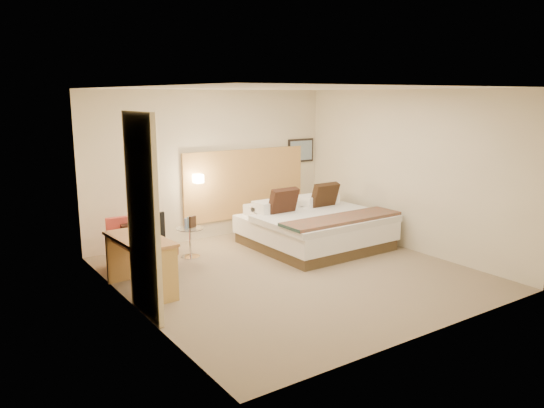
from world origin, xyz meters
TOP-DOWN VIEW (x-y plane):
  - floor at (0.00, 0.00)m, footprint 4.80×5.00m
  - ceiling at (0.00, 0.00)m, footprint 4.80×5.00m
  - wall_back at (0.00, 2.51)m, footprint 4.80×0.02m
  - wall_front at (0.00, -2.51)m, footprint 4.80×0.02m
  - wall_left at (-2.41, 0.00)m, footprint 0.02×5.00m
  - wall_right at (2.41, 0.00)m, footprint 0.02×5.00m
  - headboard_panel at (0.70, 2.47)m, footprint 2.60×0.04m
  - art_frame at (2.02, 2.48)m, footprint 0.62×0.03m
  - art_canvas at (2.02, 2.46)m, footprint 0.54×0.01m
  - lamp_arm at (-0.35, 2.42)m, footprint 0.02×0.12m
  - lamp_shade at (-0.35, 2.36)m, footprint 0.15×0.15m
  - curtain at (-2.36, -0.25)m, footprint 0.06×0.90m
  - bottle_a at (-0.99, 1.56)m, footprint 0.07×0.07m
  - bottle_b at (-0.91, 1.61)m, footprint 0.07×0.07m
  - menu_folder at (-0.86, 1.57)m, footprint 0.12×0.07m
  - bed at (1.17, 0.95)m, footprint 2.19×2.11m
  - lounge_chair at (-1.83, 1.61)m, footprint 0.76×0.68m
  - side_table at (-0.91, 1.57)m, footprint 0.54×0.54m
  - desk at (-2.11, 0.52)m, footprint 0.63×1.25m
  - desk_chair at (-1.67, 1.10)m, footprint 0.50×0.50m

SIDE VIEW (x-z plane):
  - floor at x=0.00m, z-range -0.02..0.00m
  - side_table at x=-0.91m, z-range 0.03..0.52m
  - lounge_chair at x=-1.83m, z-range -0.08..0.68m
  - bed at x=1.17m, z-range -0.18..0.86m
  - desk_chair at x=-1.67m, z-range -0.08..0.81m
  - bottle_a at x=-0.99m, z-range 0.49..0.67m
  - bottle_b at x=-0.91m, z-range 0.49..0.67m
  - menu_folder at x=-0.86m, z-range 0.49..0.68m
  - desk at x=-2.11m, z-range 0.22..0.98m
  - headboard_panel at x=0.70m, z-range 0.30..1.60m
  - lamp_arm at x=-0.35m, z-range 1.14..1.16m
  - lamp_shade at x=-0.35m, z-range 1.07..1.22m
  - curtain at x=-2.36m, z-range 0.01..2.43m
  - wall_back at x=0.00m, z-range 0.00..2.70m
  - wall_front at x=0.00m, z-range 0.00..2.70m
  - wall_left at x=-2.41m, z-range 0.00..2.70m
  - wall_right at x=2.41m, z-range 0.00..2.70m
  - art_frame at x=2.02m, z-range 1.27..1.73m
  - art_canvas at x=2.02m, z-range 1.30..1.70m
  - ceiling at x=0.00m, z-range 2.70..2.72m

